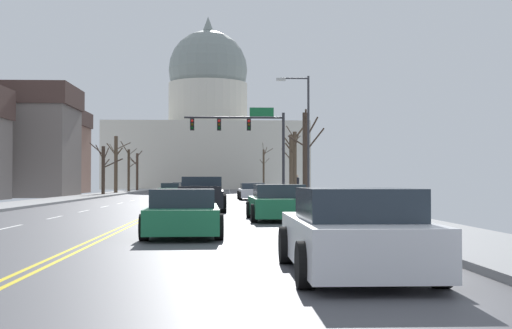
{
  "coord_description": "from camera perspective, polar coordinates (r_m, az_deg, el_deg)",
  "views": [
    {
      "loc": [
        3.13,
        -39.48,
        1.45
      ],
      "look_at": [
        6.06,
        26.12,
        2.99
      ],
      "focal_mm": 46.27,
      "sensor_mm": 36.0,
      "label": 1
    }
  ],
  "objects": [
    {
      "name": "bare_tree_01",
      "position": [
        86.26,
        -10.25,
        -0.51
      ],
      "size": [
        1.81,
        1.06,
        5.12
      ],
      "color": "#423328",
      "rests_on": "ground"
    },
    {
      "name": "signal_gantry",
      "position": [
        51.83,
        -0.69,
        2.81
      ],
      "size": [
        7.91,
        0.41,
        7.01
      ],
      "color": "#28282D",
      "rests_on": "ground"
    },
    {
      "name": "capitol_building",
      "position": [
        110.25,
        -4.18,
        2.84
      ],
      "size": [
        31.91,
        20.49,
        28.8
      ],
      "color": "beige",
      "rests_on": "ground"
    },
    {
      "name": "sedan_oncoming_02",
      "position": [
        82.91,
        -5.96,
        -1.97
      ],
      "size": [
        2.03,
        4.35,
        1.15
      ],
      "color": "black",
      "rests_on": "ground"
    },
    {
      "name": "bare_tree_06",
      "position": [
        46.34,
        3.4,
        0.28
      ],
      "size": [
        1.62,
        1.77,
        5.41
      ],
      "color": "#4C3D2D",
      "rests_on": "ground"
    },
    {
      "name": "sedan_near_04",
      "position": [
        23.78,
        1.91,
        -3.37
      ],
      "size": [
        2.2,
        4.55,
        1.29
      ],
      "color": "#1E7247",
      "rests_on": "ground"
    },
    {
      "name": "bare_tree_00",
      "position": [
        41.82,
        4.32,
        0.87
      ],
      "size": [
        2.14,
        2.2,
        5.72
      ],
      "color": "#423328",
      "rests_on": "ground"
    },
    {
      "name": "flank_building_00",
      "position": [
        59.66,
        -21.06,
        1.93
      ],
      "size": [
        12.15,
        7.24,
        9.4
      ],
      "color": "slate",
      "rests_on": "ground"
    },
    {
      "name": "sedan_near_00",
      "position": [
        48.52,
        -0.33,
        -2.37
      ],
      "size": [
        2.18,
        4.56,
        1.23
      ],
      "color": "silver",
      "rests_on": "ground"
    },
    {
      "name": "bare_tree_04",
      "position": [
        88.29,
        0.68,
        -0.28
      ],
      "size": [
        1.82,
        2.29,
        6.28
      ],
      "color": "#4C3D2D",
      "rests_on": "ground"
    },
    {
      "name": "sedan_near_02",
      "position": [
        36.58,
        -4.29,
        -2.73
      ],
      "size": [
        2.12,
        4.57,
        1.19
      ],
      "color": "#6B6056",
      "rests_on": "ground"
    },
    {
      "name": "bare_tree_02",
      "position": [
        58.7,
        3.08,
        0.12
      ],
      "size": [
        1.69,
        1.19,
        5.37
      ],
      "color": "#4C3D2D",
      "rests_on": "ground"
    },
    {
      "name": "bare_tree_05",
      "position": [
        77.47,
        -10.95,
        -0.35
      ],
      "size": [
        1.94,
        0.91,
        5.8
      ],
      "color": "#4C3D2D",
      "rests_on": "ground"
    },
    {
      "name": "sedan_oncoming_00",
      "position": [
        58.04,
        -7.36,
        -2.21
      ],
      "size": [
        2.05,
        4.46,
        1.18
      ],
      "color": "#1E7247",
      "rests_on": "ground"
    },
    {
      "name": "bare_tree_03",
      "position": [
        62.24,
        -13.04,
        -0.33
      ],
      "size": [
        3.04,
        1.5,
        4.76
      ],
      "color": "#423328",
      "rests_on": "ground"
    },
    {
      "name": "sedan_near_01",
      "position": [
        42.54,
        -4.08,
        -2.56
      ],
      "size": [
        2.02,
        4.51,
        1.13
      ],
      "color": "silver",
      "rests_on": "ground"
    },
    {
      "name": "sedan_oncoming_01",
      "position": [
        69.07,
        -6.5,
        -2.07
      ],
      "size": [
        2.16,
        4.58,
        1.19
      ],
      "color": "silver",
      "rests_on": "ground"
    },
    {
      "name": "pedestrian_00",
      "position": [
        48.56,
        3.56,
        -1.77
      ],
      "size": [
        0.35,
        0.34,
        1.7
      ],
      "color": "#33333D",
      "rests_on": "ground"
    },
    {
      "name": "bare_tree_07",
      "position": [
        69.46,
        -12.01,
        0.1
      ],
      "size": [
        2.42,
        1.96,
        5.84
      ],
      "color": "#4C3D2D",
      "rests_on": "ground"
    },
    {
      "name": "flank_building_01",
      "position": [
        76.58,
        -18.31,
        1.08
      ],
      "size": [
        10.36,
        8.24,
        9.1
      ],
      "color": "#8C6656",
      "rests_on": "ground"
    },
    {
      "name": "sedan_near_06",
      "position": [
        10.24,
        8.46,
        -5.95
      ],
      "size": [
        2.06,
        4.34,
        1.32
      ],
      "color": "silver",
      "rests_on": "ground"
    },
    {
      "name": "pickup_truck_near_03",
      "position": [
        30.97,
        -4.71,
        -2.69
      ],
      "size": [
        2.33,
        5.78,
        1.6
      ],
      "color": "black",
      "rests_on": "ground"
    },
    {
      "name": "ground",
      "position": [
        39.63,
        -7.09,
        -3.4
      ],
      "size": [
        20.0,
        180.0,
        0.2
      ],
      "color": "#4A4A4F"
    },
    {
      "name": "street_lamp_right",
      "position": [
        41.03,
        4.2,
        3.23
      ],
      "size": [
        2.06,
        0.24,
        7.77
      ],
      "color": "#333338",
      "rests_on": "ground"
    },
    {
      "name": "sedan_near_05",
      "position": [
        17.23,
        -6.29,
        -4.27
      ],
      "size": [
        2.12,
        4.59,
        1.22
      ],
      "color": "#1E7247",
      "rests_on": "ground"
    }
  ]
}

